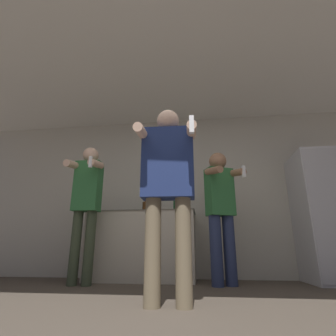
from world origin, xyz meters
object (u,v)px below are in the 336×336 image
refrigerator (326,215)px  bottle_dark_rum (146,206)px  person_woman_foreground (168,182)px  person_spectator_back (221,207)px  person_man_side (86,199)px  bottle_red_label (175,204)px  bottle_amber_bourbon (153,205)px

refrigerator → bottle_dark_rum: 2.45m
person_woman_foreground → person_spectator_back: (0.52, 1.24, -0.04)m
bottle_dark_rum → person_man_side: (-0.67, -0.55, 0.02)m
bottle_red_label → refrigerator: bearing=-0.3°
refrigerator → person_spectator_back: (-1.39, -0.37, 0.07)m
bottle_red_label → bottle_amber_bourbon: size_ratio=1.01×
refrigerator → person_woman_foreground: bearing=-139.8°
refrigerator → person_spectator_back: bearing=-165.1°
refrigerator → bottle_amber_bourbon: bearing=179.7°
bottle_amber_bourbon → person_man_side: person_man_side is taller
bottle_red_label → bottle_dark_rum: (-0.44, 0.00, -0.02)m
refrigerator → bottle_dark_rum: refrigerator is taller
person_man_side → person_spectator_back: size_ratio=1.06×
bottle_red_label → person_woman_foreground: size_ratio=0.17×
bottle_red_label → bottle_dark_rum: bearing=180.0°
bottle_dark_rum → person_man_side: bearing=-140.8°
person_spectator_back → refrigerator: bearing=14.9°
bottle_dark_rum → bottle_amber_bourbon: (0.11, -0.00, 0.02)m
bottle_amber_bourbon → bottle_red_label: bearing=0.0°
person_man_side → refrigerator: bearing=9.7°
bottle_dark_rum → bottle_amber_bourbon: size_ratio=0.88×
bottle_red_label → person_spectator_back: size_ratio=0.16×
bottle_amber_bourbon → person_man_side: size_ratio=0.15×
refrigerator → bottle_dark_rum: size_ratio=7.08×
bottle_dark_rum → bottle_amber_bourbon: bearing=-0.0°
person_man_side → bottle_dark_rum: bearing=39.2°
refrigerator → person_woman_foreground: 2.50m
bottle_amber_bourbon → person_man_side: 0.95m
bottle_red_label → person_spectator_back: 0.73m
refrigerator → bottle_red_label: 2.01m
bottle_dark_rum → bottle_red_label: bearing=0.0°
bottle_red_label → bottle_dark_rum: bottle_red_label is taller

